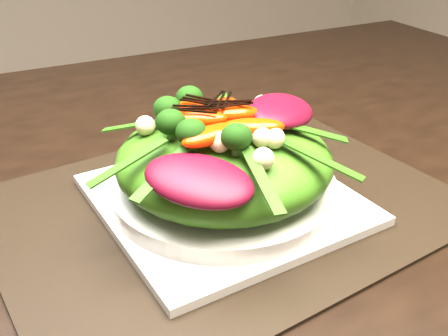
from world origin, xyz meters
name	(u,v)px	position (x,y,z in m)	size (l,w,h in m)	color
dining_table	(140,186)	(0.00, 0.00, 0.73)	(1.60, 0.90, 0.75)	black
placemat	(224,204)	(0.05, -0.11, 0.75)	(0.45, 0.34, 0.00)	black
plate_base	(224,199)	(0.05, -0.11, 0.76)	(0.24, 0.24, 0.01)	silver
salad_bowl	(224,188)	(0.05, -0.11, 0.77)	(0.23, 0.23, 0.02)	silver
lettuce_mound	(224,159)	(0.05, -0.11, 0.80)	(0.22, 0.22, 0.07)	#376713
radicchio_leaf	(281,110)	(0.12, -0.11, 0.84)	(0.10, 0.06, 0.02)	#440715
orange_segment	(203,113)	(0.04, -0.09, 0.85)	(0.06, 0.03, 0.02)	red
broccoli_floret	(147,118)	(-0.01, -0.08, 0.85)	(0.04, 0.04, 0.04)	#183409
macadamia_nut	(278,130)	(0.09, -0.15, 0.85)	(0.02, 0.02, 0.02)	beige
balsamic_drizzle	(203,104)	(0.04, -0.09, 0.86)	(0.05, 0.00, 0.00)	black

